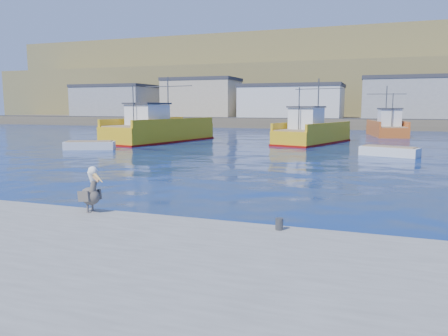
% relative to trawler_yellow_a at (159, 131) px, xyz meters
% --- Properties ---
extents(ground, '(260.00, 260.00, 0.00)m').
position_rel_trawler_yellow_a_xyz_m(ground, '(16.16, -26.39, -1.16)').
color(ground, '#06164F').
rests_on(ground, ground).
extents(dock, '(70.00, 12.00, 0.50)m').
position_rel_trawler_yellow_a_xyz_m(dock, '(16.16, -35.39, -0.91)').
color(dock, slate).
rests_on(dock, ground).
extents(dock_bollards, '(36.20, 0.20, 0.30)m').
position_rel_trawler_yellow_a_xyz_m(dock_bollards, '(16.76, -29.79, -0.51)').
color(dock_bollards, '#4C4C4C').
rests_on(dock_bollards, dock).
extents(far_shore, '(200.00, 81.00, 24.00)m').
position_rel_trawler_yellow_a_xyz_m(far_shore, '(16.17, 82.82, 7.82)').
color(far_shore, brown).
rests_on(far_shore, ground).
extents(trawler_yellow_a, '(7.21, 14.13, 6.79)m').
position_rel_trawler_yellow_a_xyz_m(trawler_yellow_a, '(0.00, 0.00, 0.00)').
color(trawler_yellow_a, gold).
rests_on(trawler_yellow_a, ground).
extents(trawler_yellow_b, '(6.69, 11.47, 6.46)m').
position_rel_trawler_yellow_a_xyz_m(trawler_yellow_b, '(15.24, 3.17, -0.14)').
color(trawler_yellow_b, gold).
rests_on(trawler_yellow_b, ground).
extents(boat_orange, '(5.02, 9.54, 6.18)m').
position_rel_trawler_yellow_a_xyz_m(boat_orange, '(22.45, 17.35, -0.09)').
color(boat_orange, '#C6581E').
rests_on(boat_orange, ground).
extents(skiff_left, '(4.35, 3.00, 0.90)m').
position_rel_trawler_yellow_a_xyz_m(skiff_left, '(-1.62, -9.38, -0.87)').
color(skiff_left, silver).
rests_on(skiff_left, ground).
extents(skiff_mid, '(4.34, 2.79, 0.89)m').
position_rel_trawler_yellow_a_xyz_m(skiff_mid, '(22.27, -6.28, -0.87)').
color(skiff_mid, silver).
rests_on(skiff_mid, ground).
extents(pelican, '(1.10, 0.69, 1.38)m').
position_rel_trawler_yellow_a_xyz_m(pelican, '(13.51, -29.79, -0.07)').
color(pelican, '#595451').
rests_on(pelican, dock).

